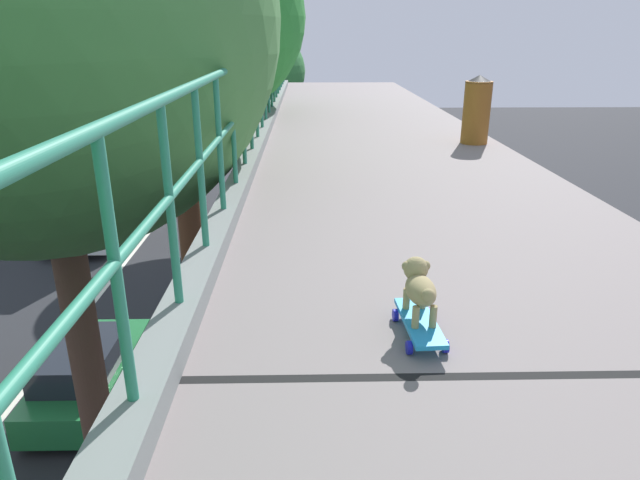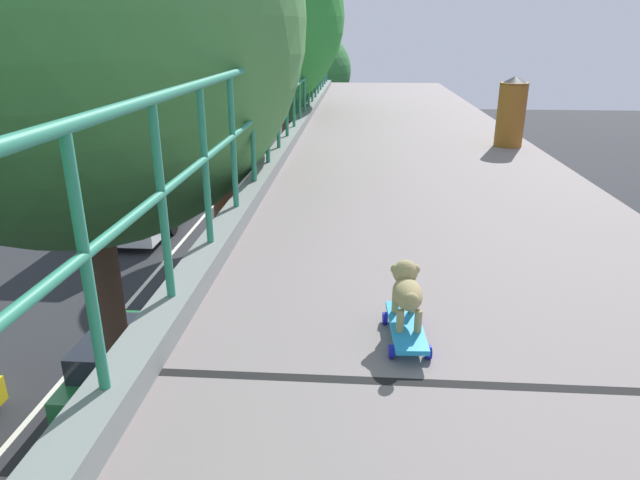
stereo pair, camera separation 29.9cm
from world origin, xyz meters
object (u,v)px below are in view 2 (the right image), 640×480
(car_green_fifth, at_px, (125,360))
(small_dog, at_px, (407,289))
(litter_bin, at_px, (511,111))
(city_bus, at_px, (162,170))
(toy_skateboard, at_px, (406,328))

(car_green_fifth, distance_m, small_dog, 11.27)
(car_green_fifth, relative_size, litter_bin, 4.33)
(small_dog, relative_size, litter_bin, 0.41)
(city_bus, xyz_separation_m, small_dog, (8.92, -21.05, 4.49))
(car_green_fifth, height_order, toy_skateboard, toy_skateboard)
(toy_skateboard, bearing_deg, small_dog, 91.57)
(car_green_fifth, relative_size, city_bus, 0.38)
(small_dog, bearing_deg, car_green_fifth, 124.05)
(car_green_fifth, distance_m, city_bus, 13.56)
(litter_bin, bearing_deg, small_dog, -108.77)
(car_green_fifth, relative_size, toy_skateboard, 7.76)
(city_bus, xyz_separation_m, toy_skateboard, (8.92, -21.10, 4.31))
(toy_skateboard, height_order, small_dog, small_dog)
(car_green_fifth, xyz_separation_m, city_bus, (-3.50, 13.03, 1.28))
(city_bus, height_order, small_dog, small_dog)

